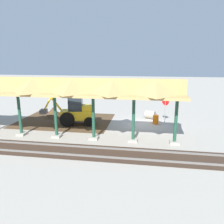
% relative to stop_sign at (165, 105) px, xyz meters
% --- Properties ---
extents(ground_plane, '(120.00, 120.00, 0.00)m').
position_rel_stop_sign_xyz_m(ground_plane, '(2.06, 0.83, -1.85)').
color(ground_plane, '#9E998E').
extents(dirt_work_zone, '(9.54, 7.00, 0.01)m').
position_rel_stop_sign_xyz_m(dirt_work_zone, '(10.21, 0.81, -1.85)').
color(dirt_work_zone, '#4C3823').
rests_on(dirt_work_zone, ground).
extents(platform_canopy, '(20.09, 3.20, 4.90)m').
position_rel_stop_sign_xyz_m(platform_canopy, '(9.12, 5.63, 2.31)').
color(platform_canopy, '#9E998E').
rests_on(platform_canopy, ground).
extents(rail_tracks, '(60.00, 2.58, 0.15)m').
position_rel_stop_sign_xyz_m(rail_tracks, '(2.06, 8.21, -1.82)').
color(rail_tracks, slate).
rests_on(rail_tracks, ground).
extents(stop_sign, '(0.63, 0.48, 2.56)m').
position_rel_stop_sign_xyz_m(stop_sign, '(0.00, 0.00, 0.00)').
color(stop_sign, gray).
rests_on(stop_sign, ground).
extents(backhoe, '(5.33, 2.21, 2.82)m').
position_rel_stop_sign_xyz_m(backhoe, '(8.59, 1.91, -0.59)').
color(backhoe, yellow).
rests_on(backhoe, ground).
extents(dirt_mound, '(4.01, 4.01, 2.24)m').
position_rel_stop_sign_xyz_m(dirt_mound, '(11.98, -0.26, -1.85)').
color(dirt_mound, '#4C3823').
rests_on(dirt_mound, ground).
extents(concrete_pipe, '(1.27, 1.19, 0.87)m').
position_rel_stop_sign_xyz_m(concrete_pipe, '(1.40, -1.35, -1.41)').
color(concrete_pipe, '#9E9384').
rests_on(concrete_pipe, ground).
extents(traffic_barrel, '(0.56, 0.56, 0.90)m').
position_rel_stop_sign_xyz_m(traffic_barrel, '(0.91, 0.59, -1.40)').
color(traffic_barrel, orange).
rests_on(traffic_barrel, ground).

